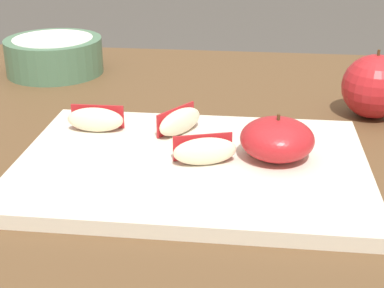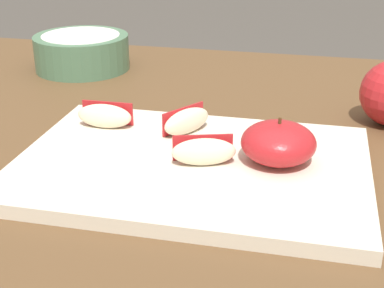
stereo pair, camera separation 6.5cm
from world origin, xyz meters
name	(u,v)px [view 2 (the right image)]	position (x,y,z in m)	size (l,w,h in m)	color
dining_table	(191,203)	(0.00, 0.00, 0.62)	(1.14, 0.93, 0.72)	brown
cutting_board	(192,166)	(0.02, -0.10, 0.73)	(0.41, 0.29, 0.02)	beige
apple_half_skin_up	(278,143)	(0.12, -0.08, 0.76)	(0.09, 0.09, 0.05)	#B21E23
apple_wedge_back	(189,121)	(0.00, -0.02, 0.75)	(0.06, 0.07, 0.03)	beige
apple_wedge_right	(204,151)	(0.04, -0.11, 0.75)	(0.08, 0.05, 0.03)	beige
apple_wedge_left	(105,116)	(-0.11, -0.03, 0.75)	(0.07, 0.03, 0.03)	beige
ceramic_fruit_bowl	(82,51)	(-0.27, 0.27, 0.76)	(0.17, 0.17, 0.06)	#4C7556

